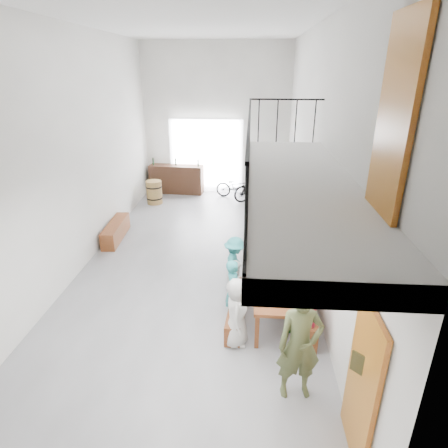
# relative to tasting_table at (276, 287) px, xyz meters

# --- Properties ---
(floor) EXTENTS (12.00, 12.00, 0.00)m
(floor) POSITION_rel_tasting_table_xyz_m (-1.85, 2.21, -0.71)
(floor) COLOR slate
(floor) RESTS_ON ground
(room_walls) EXTENTS (12.00, 12.00, 12.00)m
(room_walls) POSITION_rel_tasting_table_xyz_m (-1.85, 2.21, 2.85)
(room_walls) COLOR white
(room_walls) RESTS_ON ground
(gateway_portal) EXTENTS (2.80, 0.08, 2.80)m
(gateway_portal) POSITION_rel_tasting_table_xyz_m (-2.25, 8.15, 0.69)
(gateway_portal) COLOR white
(gateway_portal) RESTS_ON ground
(right_wall_decor) EXTENTS (0.07, 8.28, 5.07)m
(right_wall_decor) POSITION_rel_tasting_table_xyz_m (0.86, 0.35, 1.04)
(right_wall_decor) COLOR #A86119
(right_wall_decor) RESTS_ON ground
(balcony) EXTENTS (1.52, 5.62, 4.00)m
(balcony) POSITION_rel_tasting_table_xyz_m (0.13, -0.91, 2.26)
(balcony) COLOR silver
(balcony) RESTS_ON ground
(tasting_table) EXTENTS (0.84, 2.06, 0.79)m
(tasting_table) POSITION_rel_tasting_table_xyz_m (0.00, 0.00, 0.00)
(tasting_table) COLOR brown
(tasting_table) RESTS_ON ground
(bench_inner) EXTENTS (0.42, 1.79, 0.41)m
(bench_inner) POSITION_rel_tasting_table_xyz_m (-0.72, -0.06, -0.50)
(bench_inner) COLOR brown
(bench_inner) RESTS_ON ground
(bench_wall) EXTENTS (0.39, 2.12, 0.49)m
(bench_wall) POSITION_rel_tasting_table_xyz_m (0.60, 0.05, -0.46)
(bench_wall) COLOR brown
(bench_wall) RESTS_ON ground
(tableware) EXTENTS (0.64, 1.43, 0.35)m
(tableware) POSITION_rel_tasting_table_xyz_m (-0.02, -0.05, 0.22)
(tableware) COLOR black
(tableware) RESTS_ON tasting_table
(side_bench) EXTENTS (0.48, 1.75, 0.49)m
(side_bench) POSITION_rel_tasting_table_xyz_m (-4.35, 3.42, -0.46)
(side_bench) COLOR brown
(side_bench) RESTS_ON ground
(oak_barrel) EXTENTS (0.57, 0.57, 0.84)m
(oak_barrel) POSITION_rel_tasting_table_xyz_m (-3.97, 6.53, -0.29)
(oak_barrel) COLOR olive
(oak_barrel) RESTS_ON ground
(serving_counter) EXTENTS (2.11, 0.73, 1.09)m
(serving_counter) POSITION_rel_tasting_table_xyz_m (-3.40, 7.86, -0.16)
(serving_counter) COLOR #381C0F
(serving_counter) RESTS_ON ground
(counter_bottles) EXTENTS (1.83, 0.17, 0.28)m
(counter_bottles) POSITION_rel_tasting_table_xyz_m (-3.40, 7.84, 0.53)
(counter_bottles) COLOR black
(counter_bottles) RESTS_ON serving_counter
(guest_left_a) EXTENTS (0.45, 0.66, 1.30)m
(guest_left_a) POSITION_rel_tasting_table_xyz_m (-0.71, -0.79, -0.06)
(guest_left_a) COLOR beige
(guest_left_a) RESTS_ON ground
(guest_left_b) EXTENTS (0.35, 0.50, 1.28)m
(guest_left_b) POSITION_rel_tasting_table_xyz_m (-0.80, -0.09, -0.07)
(guest_left_b) COLOR teal
(guest_left_b) RESTS_ON ground
(guest_left_c) EXTENTS (0.46, 0.56, 1.07)m
(guest_left_c) POSITION_rel_tasting_table_xyz_m (-0.77, 0.30, -0.17)
(guest_left_c) COLOR beige
(guest_left_c) RESTS_ON ground
(guest_left_d) EXTENTS (0.57, 0.88, 1.29)m
(guest_left_d) POSITION_rel_tasting_table_xyz_m (-0.82, 0.91, -0.06)
(guest_left_d) COLOR teal
(guest_left_d) RESTS_ON ground
(guest_right_a) EXTENTS (0.27, 0.64, 1.10)m
(guest_right_a) POSITION_rel_tasting_table_xyz_m (0.57, -0.64, -0.16)
(guest_right_a) COLOR #B51F34
(guest_right_a) RESTS_ON ground
(guest_right_b) EXTENTS (0.67, 0.99, 1.02)m
(guest_right_b) POSITION_rel_tasting_table_xyz_m (0.59, 0.09, -0.20)
(guest_right_b) COLOR black
(guest_right_b) RESTS_ON ground
(guest_right_c) EXTENTS (0.37, 0.53, 1.03)m
(guest_right_c) POSITION_rel_tasting_table_xyz_m (0.52, 0.62, -0.19)
(guest_right_c) COLOR beige
(guest_right_c) RESTS_ON ground
(host_standing) EXTENTS (0.72, 0.53, 1.81)m
(host_standing) POSITION_rel_tasting_table_xyz_m (0.23, -1.84, 0.20)
(host_standing) COLOR #4A522E
(host_standing) RESTS_ON ground
(potted_plant) EXTENTS (0.50, 0.47, 0.44)m
(potted_plant) POSITION_rel_tasting_table_xyz_m (0.60, 3.02, -0.49)
(potted_plant) COLOR #1B521A
(potted_plant) RESTS_ON ground
(bicycle_near) EXTENTS (1.73, 0.90, 0.87)m
(bicycle_near) POSITION_rel_tasting_table_xyz_m (-1.00, 7.38, -0.27)
(bicycle_near) COLOR black
(bicycle_near) RESTS_ON ground
(bicycle_far) EXTENTS (1.67, 1.16, 0.99)m
(bicycle_far) POSITION_rel_tasting_table_xyz_m (-0.36, 7.06, -0.21)
(bicycle_far) COLOR black
(bicycle_far) RESTS_ON ground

